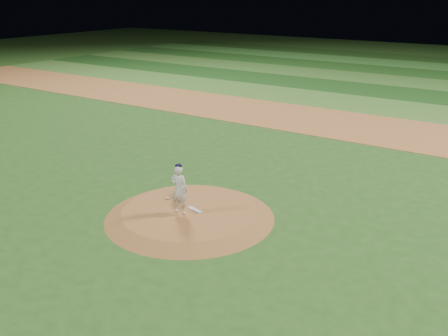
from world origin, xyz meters
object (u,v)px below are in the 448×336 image
object	(u,v)px
pitcher_on_mound	(179,189)
pitchers_mound	(190,214)
pitching_rubber	(195,210)
rosin_bag	(167,198)

from	to	relation	value
pitcher_on_mound	pitchers_mound	bearing A→B (deg)	69.58
pitching_rubber	rosin_bag	size ratio (longest dim) A/B	4.91
pitching_rubber	pitchers_mound	bearing A→B (deg)	-135.44
rosin_bag	pitcher_on_mound	distance (m)	1.45
pitcher_on_mound	pitching_rubber	bearing A→B (deg)	56.80
pitching_rubber	rosin_bag	bearing A→B (deg)	-172.23
rosin_bag	pitchers_mound	bearing A→B (deg)	-13.27
pitching_rubber	pitcher_on_mound	distance (m)	0.96
pitching_rubber	pitcher_on_mound	bearing A→B (deg)	-107.05
pitching_rubber	rosin_bag	world-z (taller)	rosin_bag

